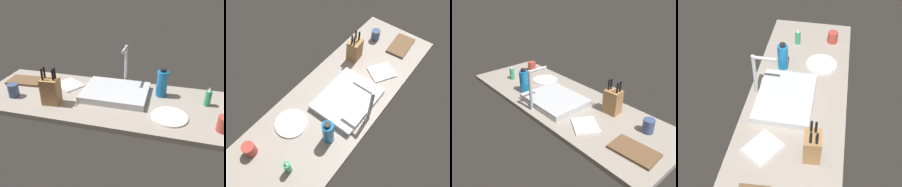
# 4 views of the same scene
# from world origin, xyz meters

# --- Properties ---
(countertop_slab) EXTENTS (1.87, 0.63, 0.04)m
(countertop_slab) POSITION_xyz_m (0.00, 0.00, 0.02)
(countertop_slab) COLOR gray
(countertop_slab) RESTS_ON ground
(sink_basin) EXTENTS (0.45, 0.35, 0.05)m
(sink_basin) POSITION_xyz_m (0.01, 0.07, 0.06)
(sink_basin) COLOR #B7BABF
(sink_basin) RESTS_ON countertop_slab
(faucet) EXTENTS (0.06, 0.15, 0.31)m
(faucet) POSITION_xyz_m (0.04, 0.25, 0.22)
(faucet) COLOR #B7BABF
(faucet) RESTS_ON countertop_slab
(knife_block) EXTENTS (0.12, 0.10, 0.25)m
(knife_block) POSITION_xyz_m (-0.37, -0.14, 0.13)
(knife_block) COLOR #9E7042
(knife_block) RESTS_ON countertop_slab
(cutting_board) EXTENTS (0.28, 0.18, 0.02)m
(cutting_board) POSITION_xyz_m (-0.73, 0.10, 0.04)
(cutting_board) COLOR brown
(cutting_board) RESTS_ON countertop_slab
(soap_bottle) EXTENTS (0.04, 0.04, 0.13)m
(soap_bottle) POSITION_xyz_m (0.62, 0.09, 0.09)
(soap_bottle) COLOR #2D9966
(soap_bottle) RESTS_ON countertop_slab
(water_bottle) EXTENTS (0.07, 0.07, 0.21)m
(water_bottle) POSITION_xyz_m (0.32, 0.15, 0.13)
(water_bottle) COLOR #1970B7
(water_bottle) RESTS_ON countertop_slab
(dinner_plate) EXTENTS (0.22, 0.22, 0.01)m
(dinner_plate) POSITION_xyz_m (0.39, -0.12, 0.04)
(dinner_plate) COLOR white
(dinner_plate) RESTS_ON countertop_slab
(dish_towel) EXTENTS (0.24, 0.23, 0.01)m
(dish_towel) POSITION_xyz_m (-0.37, 0.13, 0.04)
(dish_towel) COLOR white
(dish_towel) RESTS_ON countertop_slab
(coffee_mug) EXTENTS (0.08, 0.08, 0.09)m
(coffee_mug) POSITION_xyz_m (0.69, -0.18, 0.08)
(coffee_mug) COLOR #B23D33
(coffee_mug) RESTS_ON countertop_slab
(ceramic_cup) EXTENTS (0.07, 0.07, 0.09)m
(ceramic_cup) POSITION_xyz_m (-0.68, -0.13, 0.08)
(ceramic_cup) COLOR #384C75
(ceramic_cup) RESTS_ON countertop_slab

